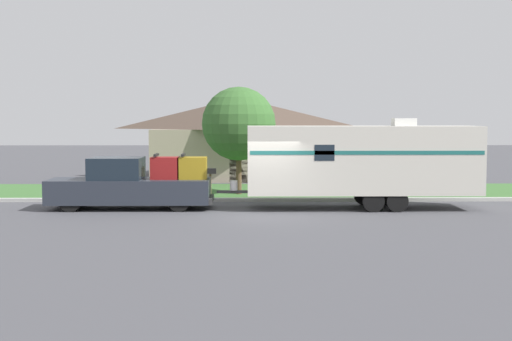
# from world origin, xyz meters

# --- Properties ---
(ground_plane) EXTENTS (120.00, 120.00, 0.00)m
(ground_plane) POSITION_xyz_m (0.00, 0.00, 0.00)
(ground_plane) COLOR #47474C
(curb_strip) EXTENTS (80.00, 0.30, 0.14)m
(curb_strip) POSITION_xyz_m (0.00, 3.75, 0.07)
(curb_strip) COLOR #ADADA8
(curb_strip) RESTS_ON ground_plane
(lawn_strip) EXTENTS (80.00, 7.00, 0.03)m
(lawn_strip) POSITION_xyz_m (0.00, 7.40, 0.01)
(lawn_strip) COLOR #3D6B33
(lawn_strip) RESTS_ON ground_plane
(house_across_street) EXTENTS (9.90, 7.76, 4.40)m
(house_across_street) POSITION_xyz_m (-0.99, 15.32, 2.28)
(house_across_street) COLOR gray
(house_across_street) RESTS_ON ground_plane
(pickup_truck) EXTENTS (5.96, 1.91, 2.01)m
(pickup_truck) POSITION_xyz_m (-4.79, 1.53, 0.87)
(pickup_truck) COLOR black
(pickup_truck) RESTS_ON ground_plane
(travel_trailer) EXTENTS (9.51, 2.30, 3.30)m
(travel_trailer) POSITION_xyz_m (3.62, 1.53, 1.79)
(travel_trailer) COLOR black
(travel_trailer) RESTS_ON ground_plane
(mailbox) EXTENTS (0.48, 0.20, 1.26)m
(mailbox) POSITION_xyz_m (-2.10, 4.57, 0.97)
(mailbox) COLOR brown
(mailbox) RESTS_ON ground_plane
(tree_in_yard) EXTENTS (3.18, 3.18, 4.65)m
(tree_in_yard) POSITION_xyz_m (-0.95, 6.29, 3.05)
(tree_in_yard) COLOR brown
(tree_in_yard) RESTS_ON ground_plane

